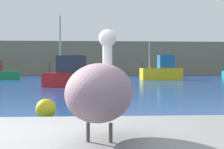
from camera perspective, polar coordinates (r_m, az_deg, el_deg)
hillside_backdrop at (r=65.41m, az=-4.42°, el=2.70°), size 140.00×10.54×6.26m
pelican at (r=2.71m, az=-1.96°, el=-2.84°), size 0.73×1.40×0.95m
fishing_boat_yellow at (r=38.32m, az=8.67°, el=0.59°), size 4.91×2.12×4.31m
fishing_boat_red at (r=23.69m, az=-6.06°, el=-0.30°), size 5.47×3.95×5.21m
mooring_buoy at (r=9.15m, az=-11.37°, el=-5.88°), size 0.56×0.56×0.56m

